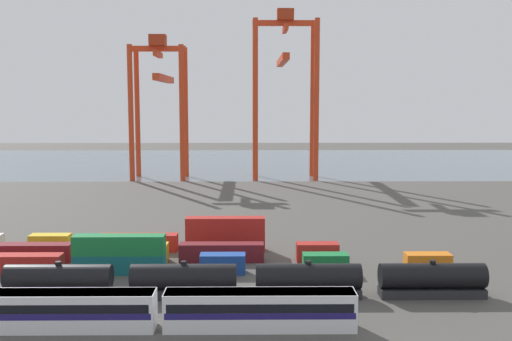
# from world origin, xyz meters

# --- Properties ---
(ground_plane) EXTENTS (420.00, 420.00, 0.00)m
(ground_plane) POSITION_xyz_m (0.00, 40.00, 0.00)
(ground_plane) COLOR #4C4944
(harbour_water) EXTENTS (400.00, 110.00, 0.01)m
(harbour_water) POSITION_xyz_m (0.00, 146.24, 0.00)
(harbour_water) COLOR slate
(harbour_water) RESTS_ON ground_plane
(passenger_train) EXTENTS (39.37, 3.14, 3.90)m
(passenger_train) POSITION_xyz_m (-3.97, -19.87, 2.14)
(passenger_train) COLOR silver
(passenger_train) RESTS_ON ground_plane
(freight_tank_row) EXTENTS (55.91, 2.90, 4.36)m
(freight_tank_row) POSITION_xyz_m (4.65, -10.11, 2.06)
(freight_tank_row) COLOR #232326
(freight_tank_row) RESTS_ON ground_plane
(shipping_container_2) EXTENTS (12.10, 2.44, 2.60)m
(shipping_container_2) POSITION_xyz_m (-25.98, -0.12, 1.30)
(shipping_container_2) COLOR #AD211C
(shipping_container_2) RESTS_ON ground_plane
(shipping_container_3) EXTENTS (12.10, 2.44, 2.60)m
(shipping_container_3) POSITION_xyz_m (-12.25, -0.12, 1.30)
(shipping_container_3) COLOR #146066
(shipping_container_3) RESTS_ON ground_plane
(shipping_container_4) EXTENTS (12.10, 2.44, 2.60)m
(shipping_container_4) POSITION_xyz_m (-12.25, -0.12, 3.90)
(shipping_container_4) COLOR #197538
(shipping_container_4) RESTS_ON shipping_container_3
(shipping_container_5) EXTENTS (6.04, 2.44, 2.60)m
(shipping_container_5) POSITION_xyz_m (1.47, -0.12, 1.30)
(shipping_container_5) COLOR #1C4299
(shipping_container_5) RESTS_ON ground_plane
(shipping_container_6) EXTENTS (6.04, 2.44, 2.60)m
(shipping_container_6) POSITION_xyz_m (15.20, -0.12, 1.30)
(shipping_container_6) COLOR #197538
(shipping_container_6) RESTS_ON ground_plane
(shipping_container_7) EXTENTS (6.04, 2.44, 2.60)m
(shipping_container_7) POSITION_xyz_m (28.92, -0.12, 1.30)
(shipping_container_7) COLOR orange
(shipping_container_7) RESTS_ON ground_plane
(shipping_container_8) EXTENTS (12.10, 2.44, 2.60)m
(shipping_container_8) POSITION_xyz_m (-26.48, 5.92, 1.30)
(shipping_container_8) COLOR maroon
(shipping_container_8) RESTS_ON ground_plane
(shipping_container_9) EXTENTS (12.10, 2.44, 2.60)m
(shipping_container_9) POSITION_xyz_m (-12.72, 5.92, 1.30)
(shipping_container_9) COLOR gold
(shipping_container_9) RESTS_ON ground_plane
(shipping_container_10) EXTENTS (12.10, 2.44, 2.60)m
(shipping_container_10) POSITION_xyz_m (1.04, 5.92, 1.30)
(shipping_container_10) COLOR maroon
(shipping_container_10) RESTS_ON ground_plane
(shipping_container_11) EXTENTS (6.04, 2.44, 2.60)m
(shipping_container_11) POSITION_xyz_m (14.80, 5.92, 1.30)
(shipping_container_11) COLOR #AD211C
(shipping_container_11) RESTS_ON ground_plane
(shipping_container_13) EXTENTS (6.04, 2.44, 2.60)m
(shipping_container_13) POSITION_xyz_m (-25.46, 11.96, 1.30)
(shipping_container_13) COLOR gold
(shipping_container_13) RESTS_ON ground_plane
(shipping_container_14) EXTENTS (12.10, 2.44, 2.60)m
(shipping_container_14) POSITION_xyz_m (-12.05, 11.96, 1.30)
(shipping_container_14) COLOR #AD211C
(shipping_container_14) RESTS_ON ground_plane
(shipping_container_15) EXTENTS (12.10, 2.44, 2.60)m
(shipping_container_15) POSITION_xyz_m (1.35, 11.96, 1.30)
(shipping_container_15) COLOR #AD211C
(shipping_container_15) RESTS_ON ground_plane
(shipping_container_16) EXTENTS (12.10, 2.44, 2.60)m
(shipping_container_16) POSITION_xyz_m (1.35, 11.96, 3.90)
(shipping_container_16) COLOR #AD211C
(shipping_container_16) RESTS_ON shipping_container_15
(gantry_crane_west) EXTENTS (16.19, 34.26, 41.96)m
(gantry_crane_west) POSITION_xyz_m (-21.55, 101.56, 25.46)
(gantry_crane_west) COLOR red
(gantry_crane_west) RESTS_ON ground_plane
(gantry_crane_central) EXTENTS (19.06, 38.64, 49.29)m
(gantry_crane_central) POSITION_xyz_m (15.46, 101.91, 29.89)
(gantry_crane_central) COLOR red
(gantry_crane_central) RESTS_ON ground_plane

